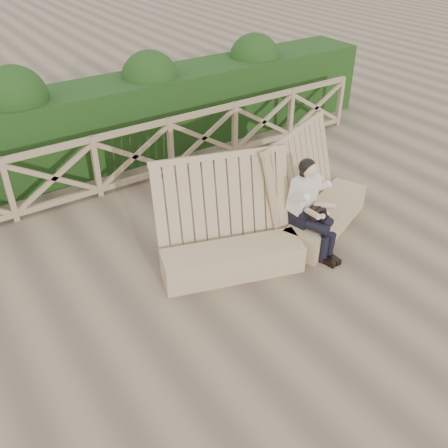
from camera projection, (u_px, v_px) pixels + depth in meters
ground at (254, 289)px, 6.61m from camera, size 60.00×60.00×0.00m
bench at (279, 225)px, 7.20m from camera, size 3.77×1.42×1.55m
woman at (310, 205)px, 6.99m from camera, size 0.47×0.91×1.41m
guardrail at (135, 156)px, 8.72m from camera, size 10.10×0.09×1.10m
hedge at (106, 124)px, 9.44m from camera, size 12.00×1.20×1.50m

